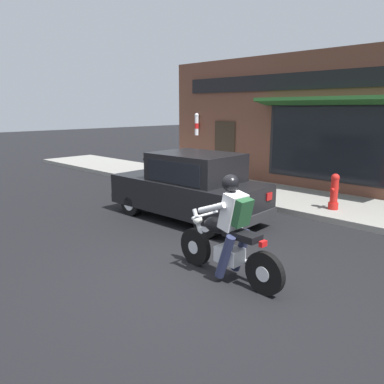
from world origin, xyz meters
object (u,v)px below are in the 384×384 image
(motorcycle_with_rider, at_px, (229,236))
(fire_hydrant, at_px, (334,192))
(car_hatchback, at_px, (190,187))
(traffic_cone, at_px, (243,175))

(motorcycle_with_rider, height_order, fire_hydrant, motorcycle_with_rider)
(car_hatchback, height_order, fire_hydrant, car_hatchback)
(fire_hydrant, relative_size, traffic_cone, 1.47)
(car_hatchback, bearing_deg, motorcycle_with_rider, -125.50)
(traffic_cone, bearing_deg, fire_hydrant, -107.01)
(motorcycle_with_rider, bearing_deg, fire_hydrant, 4.27)
(fire_hydrant, distance_m, traffic_cone, 3.66)
(fire_hydrant, xyz_separation_m, traffic_cone, (1.07, 3.50, -0.14))
(traffic_cone, bearing_deg, motorcycle_with_rider, -145.66)
(car_hatchback, relative_size, fire_hydrant, 4.34)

